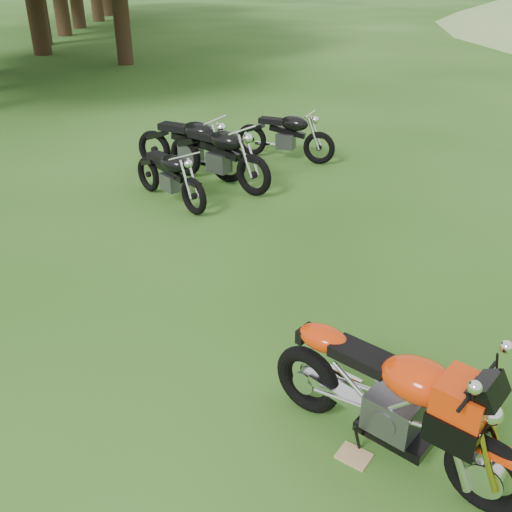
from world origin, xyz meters
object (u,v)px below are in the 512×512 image
Objects in this scene: plywood_board at (354,456)px; vintage_moto_d at (285,134)px; sport_motorcycle at (393,392)px; vintage_moto_b at (218,153)px; vintage_moto_a at (169,174)px; vintage_moto_c at (189,144)px.

vintage_moto_d reaches higher than plywood_board.
sport_motorcycle is 0.95× the size of vintage_moto_b.
sport_motorcycle is 6.10m from vintage_moto_b.
plywood_board is 5.59m from vintage_moto_a.
plywood_board is 6.11m from vintage_moto_b.
vintage_moto_a is at bearing 148.52° from plywood_board.
sport_motorcycle is at bearing -16.45° from vintage_moto_a.
vintage_moto_c reaches higher than vintage_moto_a.
vintage_moto_a is 1.04m from vintage_moto_b.
vintage_moto_b is (-4.81, 3.75, -0.04)m from sport_motorcycle.
vintage_moto_b is at bearing 96.33° from vintage_moto_a.
vintage_moto_a is 2.84m from vintage_moto_d.
vintage_moto_c is (-5.36, 4.04, 0.56)m from plywood_board.
sport_motorcycle reaches higher than plywood_board.
vintage_moto_b is (-4.64, 3.94, 0.55)m from plywood_board.
vintage_moto_d reaches higher than vintage_moto_a.
vintage_moto_b is at bearing -15.67° from vintage_moto_c.
vintage_moto_b is (0.11, 1.03, 0.09)m from vintage_moto_a.
sport_motorcycle is at bearing -63.51° from vintage_moto_d.
vintage_moto_d is at bearing 128.19° from plywood_board.
vintage_moto_b is 0.72m from vintage_moto_c.
vintage_moto_a is (-4.75, 2.91, 0.46)m from plywood_board.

